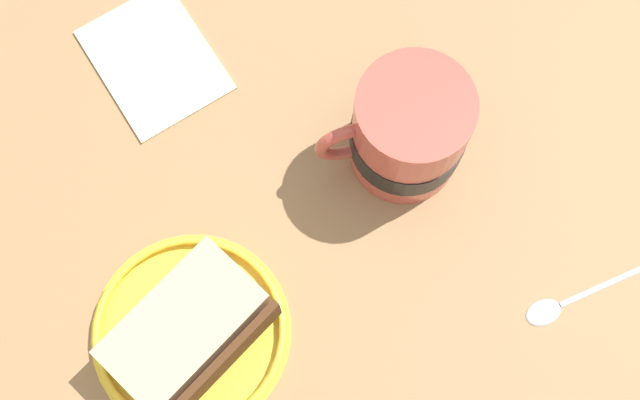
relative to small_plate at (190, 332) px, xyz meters
The scene contains 6 objects.
ground_plane 10.42cm from the small_plate, 23.03° to the right, with size 118.21×118.21×3.50cm, color #936D47.
small_plate is the anchor object (origin of this frame).
cake_slice 2.59cm from the small_plate, 94.71° to the right, with size 12.38×8.09×4.99cm.
tea_mug 23.03cm from the small_plate, ahead, with size 10.74×9.42×10.75cm.
teaspoon 30.37cm from the small_plate, 46.43° to the right, with size 12.94×7.64×0.80cm.
folded_napkin 23.87cm from the small_plate, 48.82° to the left, with size 9.36×12.23×0.60cm, color beige.
Camera 1 is at (-8.93, -8.72, 65.52)cm, focal length 46.29 mm.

